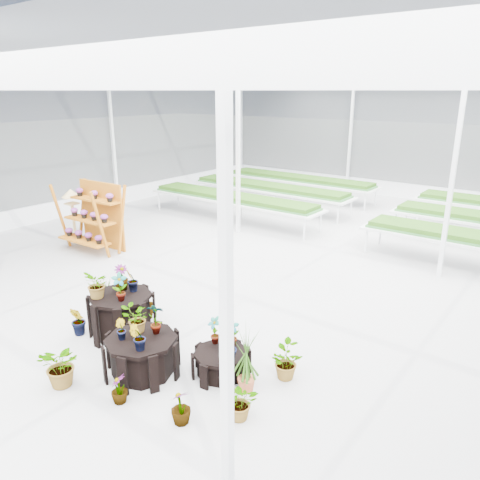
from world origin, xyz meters
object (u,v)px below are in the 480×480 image
Objects in this scene: plinth_low at (221,363)px; plinth_mid at (142,356)px; bird_table at (73,215)px; shelf_rack at (91,218)px; plinth_tall at (122,315)px.

plinth_mid is at bearing -145.01° from plinth_low.
plinth_low is at bearing 34.99° from plinth_mid.
bird_table reaches higher than plinth_low.
plinth_mid is 0.74× the size of bird_table.
shelf_rack is (-6.55, 2.44, 0.73)m from plinth_low.
plinth_mid is at bearing -32.21° from shelf_rack.
bird_table is at bearing 153.52° from plinth_tall.
bird_table is at bearing 168.24° from shelf_rack.
shelf_rack is (-5.55, 3.14, 0.62)m from plinth_mid.
plinth_low is 0.57× the size of bird_table.
bird_table reaches higher than plinth_mid.
shelf_rack is 1.19× the size of bird_table.
bird_table is at bearing 161.14° from plinth_low.
plinth_low is at bearing -23.13° from shelf_rack.
plinth_low is (1.00, 0.70, -0.10)m from plinth_mid.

